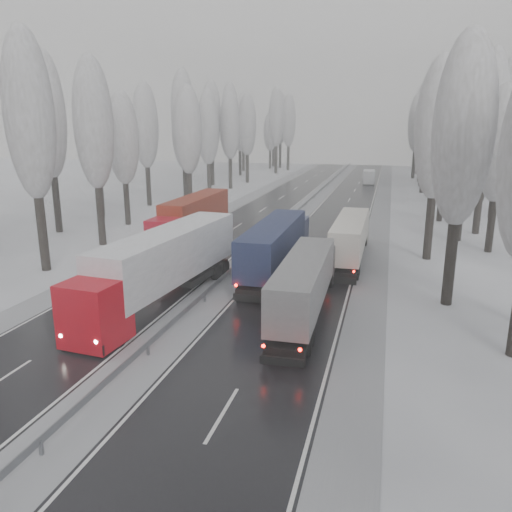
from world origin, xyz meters
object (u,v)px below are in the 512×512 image
at_px(truck_cream_box, 351,235).
at_px(truck_red_red, 192,215).
at_px(box_truck_distant, 369,177).
at_px(truck_grey_tarp, 307,279).
at_px(truck_red_white, 162,263).
at_px(truck_blue_box, 277,243).

height_order(truck_cream_box, truck_red_red, truck_red_red).
height_order(box_truck_distant, truck_red_red, truck_red_red).
bearing_deg(truck_red_red, box_truck_distant, 74.60).
height_order(truck_grey_tarp, truck_red_white, truck_red_white).
bearing_deg(box_truck_distant, truck_red_white, -100.93).
bearing_deg(truck_red_red, truck_cream_box, -15.16).
bearing_deg(truck_red_red, truck_grey_tarp, -50.75).
bearing_deg(truck_red_white, truck_cream_box, 57.47).
relative_size(truck_blue_box, truck_red_white, 0.89).
bearing_deg(box_truck_distant, truck_blue_box, -97.01).
height_order(truck_grey_tarp, box_truck_distant, truck_grey_tarp).
height_order(truck_grey_tarp, truck_blue_box, truck_blue_box).
relative_size(truck_blue_box, truck_cream_box, 1.10).
relative_size(truck_blue_box, truck_red_red, 0.99).
xyz_separation_m(truck_blue_box, box_truck_distant, (4.01, 63.95, -1.05)).
relative_size(truck_blue_box, box_truck_distant, 2.25).
distance_m(truck_blue_box, truck_cream_box, 7.49).
bearing_deg(truck_red_white, truck_red_red, 111.23).
height_order(truck_blue_box, truck_red_red, truck_red_red).
distance_m(truck_cream_box, truck_red_white, 17.58).
bearing_deg(truck_red_white, truck_blue_box, 61.98).
bearing_deg(box_truck_distant, truck_grey_tarp, -93.76).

